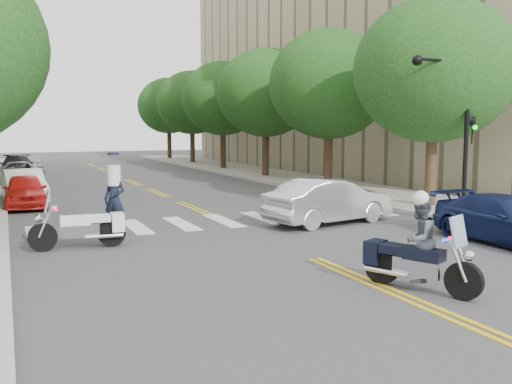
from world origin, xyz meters
TOP-DOWN VIEW (x-y plane):
  - ground at (0.00, 0.00)m, footprint 140.00×140.00m
  - sidewalk_right at (9.50, 22.00)m, footprint 5.00×60.00m
  - building_right at (26.00, 26.00)m, footprint 26.00×44.00m
  - tree_r_0 at (8.80, 6.00)m, footprint 6.40×6.40m
  - tree_r_1 at (8.80, 14.00)m, footprint 6.40×6.40m
  - tree_r_2 at (8.80, 22.00)m, footprint 6.40×6.40m
  - tree_r_3 at (8.80, 30.00)m, footprint 6.40×6.40m
  - tree_r_4 at (8.80, 38.00)m, footprint 6.40×6.40m
  - tree_r_5 at (8.80, 46.00)m, footprint 6.40×6.40m
  - traffic_signal_pole at (7.72, 3.50)m, footprint 2.82×0.42m
  - motorcycle_police at (0.52, -3.22)m, footprint 1.30×2.38m
  - motorcycle_parked at (-5.05, 3.70)m, footprint 2.57×0.59m
  - officer_standing at (-3.85, 6.09)m, footprint 0.86×0.86m
  - convertible at (3.13, 4.50)m, footprint 4.96×2.58m
  - sedan_blue at (6.00, -0.50)m, footprint 1.98×4.72m
  - parked_car_a at (-6.30, 13.00)m, footprint 1.71×4.11m
  - parked_car_b at (-6.30, 14.50)m, footprint 1.92×4.59m
  - parked_car_c at (-6.30, 23.50)m, footprint 2.27×4.80m
  - parked_car_d at (-6.30, 28.50)m, footprint 2.25×5.15m
  - parked_car_e at (-5.20, 32.18)m, footprint 1.58×3.81m

SIDE VIEW (x-z plane):
  - ground at x=0.00m, z-range 0.00..0.00m
  - sidewalk_right at x=9.50m, z-range 0.00..0.15m
  - motorcycle_parked at x=-5.05m, z-range -0.25..1.40m
  - parked_car_e at x=-5.20m, z-range 0.00..1.29m
  - parked_car_c at x=-6.30m, z-range 0.00..1.32m
  - sedan_blue at x=6.00m, z-range 0.00..1.36m
  - parked_car_a at x=-6.30m, z-range 0.00..1.39m
  - parked_car_d at x=-6.30m, z-range 0.00..1.47m
  - parked_car_b at x=-6.30m, z-range 0.00..1.48m
  - convertible at x=3.13m, z-range 0.00..1.56m
  - motorcycle_police at x=0.52m, z-range -0.11..1.93m
  - officer_standing at x=-3.85m, z-range 0.00..2.02m
  - traffic_signal_pole at x=7.72m, z-range 0.72..6.72m
  - tree_r_0 at x=8.80m, z-range 1.33..9.78m
  - tree_r_1 at x=8.80m, z-range 1.33..9.78m
  - tree_r_2 at x=8.80m, z-range 1.33..9.78m
  - tree_r_3 at x=8.80m, z-range 1.33..9.78m
  - tree_r_4 at x=8.80m, z-range 1.33..9.78m
  - tree_r_5 at x=8.80m, z-range 1.33..9.78m
  - building_right at x=26.00m, z-range 0.00..22.00m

